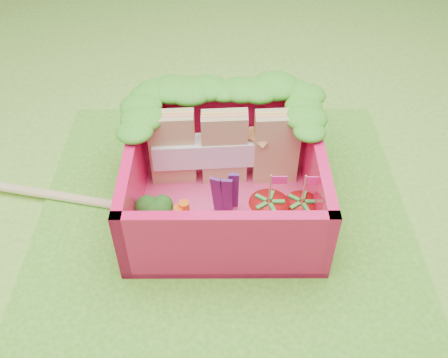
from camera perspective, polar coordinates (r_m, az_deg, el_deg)
name	(u,v)px	position (r m, az deg, el deg)	size (l,w,h in m)	color
ground	(223,219)	(3.55, -0.06, -4.59)	(14.00, 14.00, 0.00)	#73AF31
placemat	(223,218)	(3.54, -0.06, -4.43)	(2.60, 2.60, 0.03)	#50AF27
bento_floor	(225,202)	(3.59, 0.07, -2.62)	(1.30, 1.30, 0.05)	#E23970
bento_box	(225,176)	(3.42, 0.07, 0.31)	(1.30, 1.30, 0.55)	#FF1558
lettuce_ruffle	(224,97)	(3.58, 0.04, 9.39)	(1.43, 0.76, 0.11)	#278F1A
sandwich_stack	(225,148)	(3.57, 0.16, 3.60)	(1.07, 0.23, 0.57)	tan
broccoli	(154,211)	(3.30, -7.97, -3.65)	(0.31, 0.31, 0.24)	#78A750
carrot_sticks	(182,218)	(3.29, -4.78, -4.47)	(0.10, 0.09, 0.26)	orange
purple_wedges	(226,194)	(3.34, 0.22, -1.74)	(0.18, 0.08, 0.38)	#4E195A
strawberry_left	(268,216)	(3.29, 5.02, -4.22)	(0.26, 0.26, 0.50)	red
strawberry_right	(300,214)	(3.35, 8.70, -3.97)	(0.23, 0.23, 0.47)	red
snap_peas	(285,222)	(3.42, 6.94, -4.88)	(0.55, 0.51, 0.05)	#59B93A
chopsticks	(98,202)	(3.70, -14.17, -2.60)	(2.44, 0.58, 0.05)	tan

